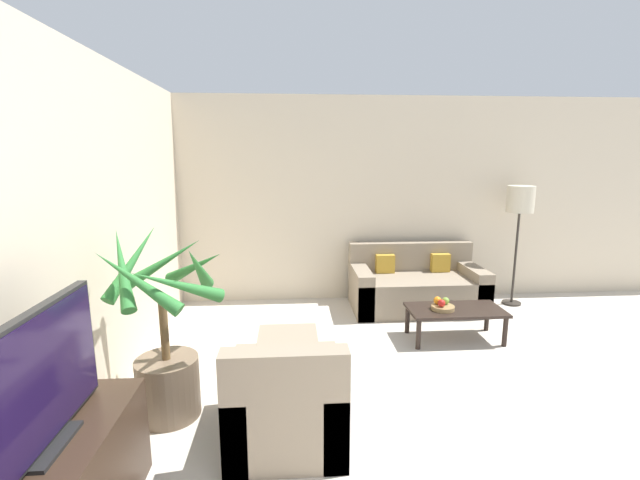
{
  "coord_description": "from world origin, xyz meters",
  "views": [
    {
      "loc": [
        -2.03,
        0.26,
        1.93
      ],
      "look_at": [
        -1.69,
        4.99,
        1.0
      ],
      "focal_mm": 24.0,
      "sensor_mm": 36.0,
      "label": 1
    }
  ],
  "objects_px": {
    "television": "(37,383)",
    "potted_palm": "(166,350)",
    "apple_red": "(442,303)",
    "apple_green": "(446,301)",
    "coffee_table": "(455,313)",
    "ottoman": "(288,357)",
    "fruit_bowl": "(443,308)",
    "sofa_loveseat": "(416,287)",
    "armchair": "(286,404)",
    "floor_lamp": "(520,205)",
    "orange_fruit": "(437,300)"
  },
  "relations": [
    {
      "from": "television",
      "to": "potted_palm",
      "type": "relative_size",
      "value": 0.7
    },
    {
      "from": "television",
      "to": "apple_red",
      "type": "relative_size",
      "value": 12.91
    },
    {
      "from": "apple_green",
      "to": "coffee_table",
      "type": "bearing_deg",
      "value": -10.74
    },
    {
      "from": "television",
      "to": "coffee_table",
      "type": "height_order",
      "value": "television"
    },
    {
      "from": "potted_palm",
      "to": "ottoman",
      "type": "distance_m",
      "value": 1.07
    },
    {
      "from": "apple_red",
      "to": "fruit_bowl",
      "type": "bearing_deg",
      "value": 47.37
    },
    {
      "from": "fruit_bowl",
      "to": "apple_red",
      "type": "relative_size",
      "value": 3.08
    },
    {
      "from": "sofa_loveseat",
      "to": "armchair",
      "type": "bearing_deg",
      "value": -123.46
    },
    {
      "from": "sofa_loveseat",
      "to": "apple_red",
      "type": "xyz_separation_m",
      "value": [
        -0.04,
        -1.03,
        0.15
      ]
    },
    {
      "from": "floor_lamp",
      "to": "apple_red",
      "type": "relative_size",
      "value": 19.98
    },
    {
      "from": "apple_green",
      "to": "orange_fruit",
      "type": "distance_m",
      "value": 0.09
    },
    {
      "from": "floor_lamp",
      "to": "apple_red",
      "type": "bearing_deg",
      "value": -141.38
    },
    {
      "from": "coffee_table",
      "to": "orange_fruit",
      "type": "bearing_deg",
      "value": 170.86
    },
    {
      "from": "orange_fruit",
      "to": "ottoman",
      "type": "bearing_deg",
      "value": -155.79
    },
    {
      "from": "television",
      "to": "apple_green",
      "type": "bearing_deg",
      "value": 40.46
    },
    {
      "from": "television",
      "to": "armchair",
      "type": "height_order",
      "value": "television"
    },
    {
      "from": "potted_palm",
      "to": "floor_lamp",
      "type": "relative_size",
      "value": 0.93
    },
    {
      "from": "apple_green",
      "to": "orange_fruit",
      "type": "xyz_separation_m",
      "value": [
        -0.09,
        0.01,
        0.0
      ]
    },
    {
      "from": "coffee_table",
      "to": "apple_green",
      "type": "height_order",
      "value": "apple_green"
    },
    {
      "from": "armchair",
      "to": "coffee_table",
      "type": "bearing_deg",
      "value": 40.32
    },
    {
      "from": "floor_lamp",
      "to": "television",
      "type": "bearing_deg",
      "value": -140.26
    },
    {
      "from": "fruit_bowl",
      "to": "ottoman",
      "type": "relative_size",
      "value": 0.43
    },
    {
      "from": "sofa_loveseat",
      "to": "ottoman",
      "type": "bearing_deg",
      "value": -134.61
    },
    {
      "from": "floor_lamp",
      "to": "orange_fruit",
      "type": "height_order",
      "value": "floor_lamp"
    },
    {
      "from": "floor_lamp",
      "to": "apple_red",
      "type": "height_order",
      "value": "floor_lamp"
    },
    {
      "from": "television",
      "to": "armchair",
      "type": "distance_m",
      "value": 1.53
    },
    {
      "from": "apple_red",
      "to": "orange_fruit",
      "type": "relative_size",
      "value": 0.96
    },
    {
      "from": "television",
      "to": "coffee_table",
      "type": "bearing_deg",
      "value": 39.18
    },
    {
      "from": "fruit_bowl",
      "to": "armchair",
      "type": "relative_size",
      "value": 0.28
    },
    {
      "from": "fruit_bowl",
      "to": "orange_fruit",
      "type": "relative_size",
      "value": 2.96
    },
    {
      "from": "sofa_loveseat",
      "to": "orange_fruit",
      "type": "height_order",
      "value": "sofa_loveseat"
    },
    {
      "from": "apple_red",
      "to": "floor_lamp",
      "type": "bearing_deg",
      "value": 38.62
    },
    {
      "from": "apple_red",
      "to": "apple_green",
      "type": "height_order",
      "value": "apple_red"
    },
    {
      "from": "sofa_loveseat",
      "to": "apple_green",
      "type": "relative_size",
      "value": 21.87
    },
    {
      "from": "orange_fruit",
      "to": "ottoman",
      "type": "height_order",
      "value": "orange_fruit"
    },
    {
      "from": "television",
      "to": "floor_lamp",
      "type": "bearing_deg",
      "value": 39.74
    },
    {
      "from": "armchair",
      "to": "ottoman",
      "type": "bearing_deg",
      "value": 89.24
    },
    {
      "from": "potted_palm",
      "to": "apple_red",
      "type": "xyz_separation_m",
      "value": [
        2.49,
        1.12,
        -0.1
      ]
    },
    {
      "from": "ottoman",
      "to": "armchair",
      "type": "bearing_deg",
      "value": -90.76
    },
    {
      "from": "floor_lamp",
      "to": "coffee_table",
      "type": "bearing_deg",
      "value": -138.93
    },
    {
      "from": "floor_lamp",
      "to": "coffee_table",
      "type": "xyz_separation_m",
      "value": [
        -1.19,
        -1.04,
        -1.02
      ]
    },
    {
      "from": "floor_lamp",
      "to": "orange_fruit",
      "type": "distance_m",
      "value": 1.93
    },
    {
      "from": "sofa_loveseat",
      "to": "apple_green",
      "type": "distance_m",
      "value": 0.97
    },
    {
      "from": "apple_green",
      "to": "fruit_bowl",
      "type": "bearing_deg",
      "value": -134.87
    },
    {
      "from": "apple_green",
      "to": "armchair",
      "type": "xyz_separation_m",
      "value": [
        -1.68,
        -1.53,
        -0.17
      ]
    },
    {
      "from": "sofa_loveseat",
      "to": "orange_fruit",
      "type": "relative_size",
      "value": 20.06
    },
    {
      "from": "potted_palm",
      "to": "floor_lamp",
      "type": "distance_m",
      "value": 4.51
    },
    {
      "from": "orange_fruit",
      "to": "apple_green",
      "type": "bearing_deg",
      "value": -7.17
    },
    {
      "from": "coffee_table",
      "to": "apple_green",
      "type": "distance_m",
      "value": 0.17
    },
    {
      "from": "potted_palm",
      "to": "armchair",
      "type": "relative_size",
      "value": 1.67
    }
  ]
}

